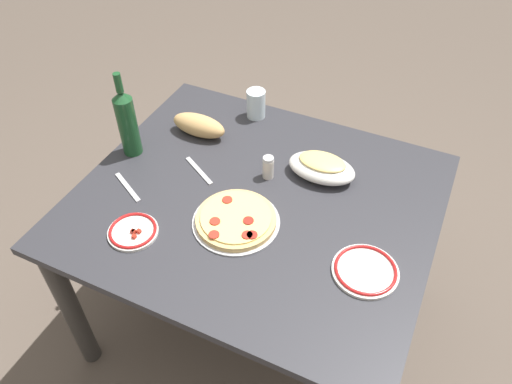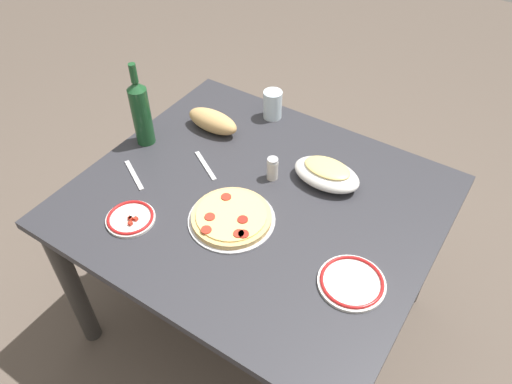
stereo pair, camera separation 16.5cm
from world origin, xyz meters
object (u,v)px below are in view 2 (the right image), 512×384
at_px(pepperoni_pizza, 231,217).
at_px(baked_pasta_dish, 327,173).
at_px(water_glass, 273,105).
at_px(spice_shaker, 272,169).
at_px(dining_table, 256,221).
at_px(side_plate_near, 131,218).
at_px(bread_loaf, 213,121).
at_px(side_plate_far, 352,282).
at_px(wine_bottle, 141,112).

xyz_separation_m(pepperoni_pizza, baked_pasta_dish, (-0.17, -0.33, 0.03)).
bearing_deg(water_glass, baked_pasta_dish, 147.74).
bearing_deg(spice_shaker, dining_table, 94.04).
height_order(side_plate_near, bread_loaf, bread_loaf).
bearing_deg(side_plate_near, water_glass, -96.56).
relative_size(dining_table, baked_pasta_dish, 4.96).
xyz_separation_m(baked_pasta_dish, bread_loaf, (0.51, -0.03, 0.00)).
distance_m(dining_table, pepperoni_pizza, 0.18).
xyz_separation_m(side_plate_far, bread_loaf, (0.77, -0.37, 0.03)).
xyz_separation_m(wine_bottle, water_glass, (-0.32, -0.40, -0.08)).
bearing_deg(pepperoni_pizza, wine_bottle, -17.21).
relative_size(dining_table, side_plate_near, 7.43).
relative_size(pepperoni_pizza, side_plate_far, 1.44).
distance_m(baked_pasta_dish, wine_bottle, 0.71).
relative_size(pepperoni_pizza, bread_loaf, 1.30).
bearing_deg(water_glass, spice_shaker, 121.71).
height_order(baked_pasta_dish, bread_loaf, bread_loaf).
distance_m(wine_bottle, spice_shaker, 0.53).
height_order(dining_table, water_glass, water_glass).
relative_size(water_glass, spice_shaker, 1.34).
bearing_deg(baked_pasta_dish, bread_loaf, -2.87).
bearing_deg(spice_shaker, water_glass, -58.29).
xyz_separation_m(baked_pasta_dish, water_glass, (0.36, -0.23, 0.02)).
xyz_separation_m(side_plate_near, bread_loaf, (0.06, -0.53, 0.03)).
bearing_deg(side_plate_far, dining_table, -18.62).
bearing_deg(wine_bottle, baked_pasta_dish, -165.86).
relative_size(dining_table, side_plate_far, 6.00).
bearing_deg(dining_table, side_plate_far, 161.38).
bearing_deg(wine_bottle, pepperoni_pizza, 162.79).
xyz_separation_m(wine_bottle, side_plate_far, (-0.94, 0.17, -0.13)).
bearing_deg(wine_bottle, bread_loaf, -131.12).
relative_size(side_plate_far, spice_shaker, 2.28).
relative_size(side_plate_near, bread_loaf, 0.73).
relative_size(baked_pasta_dish, spice_shaker, 2.76).
relative_size(pepperoni_pizza, spice_shaker, 3.27).
distance_m(wine_bottle, side_plate_near, 0.43).
relative_size(water_glass, side_plate_near, 0.73).
xyz_separation_m(dining_table, side_plate_far, (-0.42, 0.14, 0.12)).
height_order(side_plate_far, bread_loaf, bread_loaf).
distance_m(pepperoni_pizza, side_plate_far, 0.43).
relative_size(wine_bottle, bread_loaf, 1.51).
distance_m(water_glass, spice_shaker, 0.37).
height_order(water_glass, bread_loaf, water_glass).
height_order(dining_table, wine_bottle, wine_bottle).
xyz_separation_m(wine_bottle, side_plate_near, (-0.24, 0.34, -0.13)).
relative_size(baked_pasta_dish, side_plate_near, 1.50).
bearing_deg(dining_table, wine_bottle, -3.35).
bearing_deg(side_plate_near, bread_loaf, -83.20).
relative_size(dining_table, pepperoni_pizza, 4.18).
xyz_separation_m(dining_table, wine_bottle, (0.52, -0.03, 0.25)).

